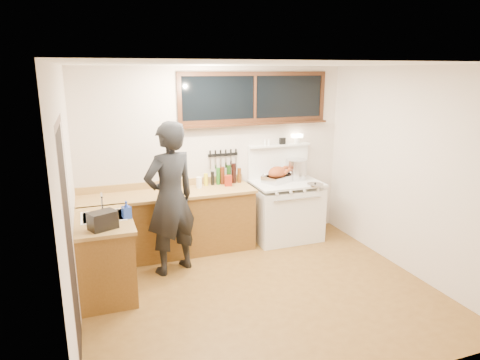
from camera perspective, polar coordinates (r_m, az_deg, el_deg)
name	(u,v)px	position (r m, az deg, el deg)	size (l,w,h in m)	color
ground_plane	(260,292)	(5.24, 2.74, -14.65)	(4.00, 3.50, 0.02)	brown
room_shell	(262,154)	(4.67, 2.98, 3.45)	(4.10, 3.60, 2.65)	beige
counter_back	(169,223)	(6.12, -9.48, -5.67)	(2.44, 0.64, 1.00)	brown
counter_left	(105,255)	(5.28, -17.54, -9.56)	(0.64, 1.09, 0.90)	brown
sink_unit	(104,221)	(5.21, -17.70, -5.23)	(0.50, 0.45, 0.37)	white
vintage_stove	(286,209)	(6.62, 6.11, -3.90)	(1.02, 0.74, 1.58)	white
back_window	(255,103)	(6.42, 2.01, 10.19)	(2.32, 0.13, 0.77)	black
left_doorway	(71,246)	(3.95, -21.64, -8.18)	(0.02, 1.04, 2.17)	black
knife_strip	(223,155)	(6.36, -2.28, 3.29)	(0.46, 0.03, 0.28)	black
man	(170,199)	(5.43, -9.27, -2.48)	(0.84, 0.70, 1.95)	black
soap_bottle	(126,210)	(5.03, -14.91, -3.85)	(0.11, 0.11, 0.21)	#213EA7
toaster	(103,220)	(4.77, -17.84, -5.14)	(0.33, 0.29, 0.19)	black
cutting_board	(173,191)	(5.88, -8.98, -1.41)	(0.43, 0.38, 0.13)	#A57D41
roast_turkey	(277,176)	(6.46, 5.00, 0.59)	(0.49, 0.44, 0.24)	silver
stockpot	(296,169)	(6.66, 7.48, 1.43)	(0.36, 0.36, 0.31)	silver
saucepan	(282,174)	(6.72, 5.62, 0.76)	(0.17, 0.28, 0.12)	silver
pot_lid	(315,184)	(6.37, 9.99, -0.58)	(0.26, 0.26, 0.04)	silver
coffee_tin	(228,181)	(6.22, -1.59, -0.09)	(0.12, 0.10, 0.16)	maroon
pitcher	(199,182)	(6.15, -5.48, -0.33)	(0.08, 0.08, 0.16)	white
bottle_cluster	(225,175)	(6.33, -2.02, 0.61)	(0.58, 0.07, 0.30)	black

